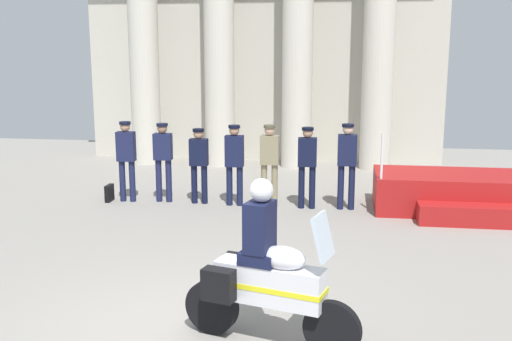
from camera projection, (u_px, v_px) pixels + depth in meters
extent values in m
plane|color=gray|center=(177.00, 331.00, 7.18)|extent=(28.00, 28.00, 0.00)
cube|color=beige|center=(263.00, 28.00, 17.38)|extent=(10.27, 0.30, 7.60)
cylinder|color=beige|center=(143.00, 41.00, 16.93)|extent=(0.83, 0.83, 6.86)
cylinder|color=beige|center=(219.00, 41.00, 16.63)|extent=(0.83, 0.83, 6.86)
cylinder|color=beige|center=(298.00, 41.00, 16.33)|extent=(0.83, 0.83, 6.86)
cylinder|color=beige|center=(379.00, 41.00, 16.02)|extent=(0.83, 0.83, 6.86)
cube|color=#A51919|center=(460.00, 192.00, 12.39)|extent=(3.41, 1.57, 0.76)
cube|color=#A51919|center=(469.00, 215.00, 11.43)|extent=(1.88, 0.50, 0.38)
cylinder|color=silver|center=(382.00, 156.00, 11.77)|extent=(0.05, 0.05, 0.90)
cylinder|color=#191E42|center=(123.00, 181.00, 13.15)|extent=(0.13, 0.13, 0.89)
cylinder|color=#191E42|center=(132.00, 181.00, 13.12)|extent=(0.13, 0.13, 0.89)
cube|color=#191E42|center=(126.00, 146.00, 12.98)|extent=(0.39, 0.23, 0.63)
sphere|color=tan|center=(125.00, 127.00, 12.90)|extent=(0.21, 0.21, 0.21)
cylinder|color=black|center=(125.00, 123.00, 12.88)|extent=(0.24, 0.24, 0.06)
cylinder|color=#191E42|center=(159.00, 180.00, 13.12)|extent=(0.13, 0.13, 0.92)
cylinder|color=#191E42|center=(169.00, 181.00, 13.09)|extent=(0.13, 0.13, 0.92)
cube|color=#191E42|center=(163.00, 147.00, 12.96)|extent=(0.39, 0.23, 0.56)
sphere|color=#997056|center=(162.00, 128.00, 12.88)|extent=(0.21, 0.21, 0.21)
cylinder|color=black|center=(162.00, 125.00, 12.86)|extent=(0.24, 0.24, 0.06)
cylinder|color=black|center=(194.00, 184.00, 12.99)|extent=(0.13, 0.13, 0.82)
cylinder|color=black|center=(204.00, 184.00, 12.96)|extent=(0.13, 0.13, 0.82)
cube|color=black|center=(199.00, 152.00, 12.83)|extent=(0.39, 0.23, 0.56)
sphere|color=tan|center=(198.00, 134.00, 12.76)|extent=(0.21, 0.21, 0.21)
cylinder|color=black|center=(198.00, 130.00, 12.74)|extent=(0.24, 0.24, 0.06)
cylinder|color=#141938|center=(229.00, 186.00, 12.81)|extent=(0.13, 0.13, 0.83)
cylinder|color=#141938|center=(240.00, 186.00, 12.78)|extent=(0.13, 0.13, 0.83)
cube|color=#141938|center=(234.00, 151.00, 12.65)|extent=(0.39, 0.23, 0.65)
sphere|color=tan|center=(234.00, 130.00, 12.56)|extent=(0.21, 0.21, 0.21)
cylinder|color=black|center=(234.00, 127.00, 12.55)|extent=(0.24, 0.24, 0.06)
cylinder|color=#847A5B|center=(264.00, 185.00, 12.72)|extent=(0.13, 0.13, 0.90)
cylinder|color=#847A5B|center=(275.00, 186.00, 12.69)|extent=(0.13, 0.13, 0.90)
cube|color=#847A5B|center=(269.00, 150.00, 12.56)|extent=(0.39, 0.23, 0.60)
sphere|color=tan|center=(270.00, 130.00, 12.47)|extent=(0.21, 0.21, 0.21)
cylinder|color=#4F4937|center=(270.00, 126.00, 12.46)|extent=(0.24, 0.24, 0.06)
cylinder|color=black|center=(301.00, 187.00, 12.58)|extent=(0.13, 0.13, 0.88)
cylinder|color=black|center=(312.00, 187.00, 12.55)|extent=(0.13, 0.13, 0.88)
cube|color=black|center=(307.00, 152.00, 12.41)|extent=(0.39, 0.23, 0.59)
sphere|color=tan|center=(308.00, 133.00, 12.33)|extent=(0.21, 0.21, 0.21)
cylinder|color=black|center=(308.00, 129.00, 12.32)|extent=(0.24, 0.24, 0.06)
cylinder|color=#141938|center=(341.00, 187.00, 12.50)|extent=(0.13, 0.13, 0.92)
cylinder|color=#141938|center=(352.00, 188.00, 12.46)|extent=(0.13, 0.13, 0.92)
cube|color=#141938|center=(347.00, 150.00, 12.33)|extent=(0.39, 0.23, 0.63)
sphere|color=beige|center=(348.00, 129.00, 12.24)|extent=(0.21, 0.21, 0.21)
cylinder|color=black|center=(348.00, 125.00, 12.23)|extent=(0.24, 0.24, 0.06)
cylinder|color=black|center=(332.00, 329.00, 6.53)|extent=(0.64, 0.27, 0.64)
cylinder|color=black|center=(212.00, 306.00, 7.11)|extent=(0.65, 0.31, 0.64)
cube|color=silver|center=(270.00, 284.00, 6.74)|extent=(1.28, 0.64, 0.44)
ellipsoid|color=silver|center=(283.00, 258.00, 6.61)|extent=(0.59, 0.45, 0.26)
cube|color=yellow|center=(270.00, 285.00, 6.74)|extent=(1.30, 0.66, 0.06)
cube|color=silver|center=(323.00, 237.00, 6.37)|extent=(0.26, 0.43, 0.47)
cube|color=black|center=(239.00, 269.00, 7.17)|extent=(0.40, 0.27, 0.36)
cube|color=black|center=(219.00, 285.00, 6.70)|extent=(0.40, 0.27, 0.36)
cube|color=#141938|center=(260.00, 257.00, 6.73)|extent=(0.48, 0.44, 0.14)
cube|color=#141938|center=(260.00, 227.00, 6.66)|extent=(0.35, 0.42, 0.56)
sphere|color=silver|center=(262.00, 190.00, 6.57)|extent=(0.26, 0.26, 0.26)
cube|color=black|center=(109.00, 193.00, 13.18)|extent=(0.10, 0.32, 0.36)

